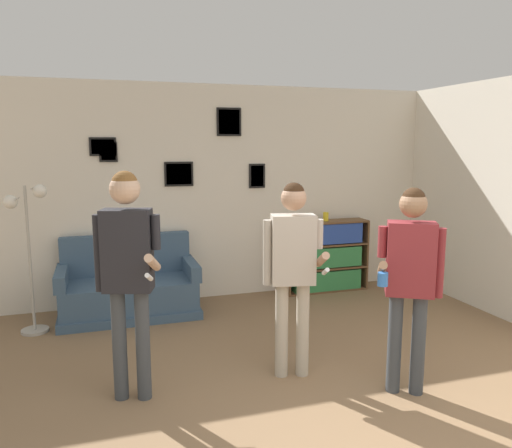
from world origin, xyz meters
TOP-DOWN VIEW (x-y plane):
  - wall_back at (-0.00, 4.02)m, footprint 7.85×0.08m
  - couch at (-1.31, 3.61)m, footprint 1.56×0.80m
  - bookshelf at (1.28, 3.80)m, footprint 1.15×0.30m
  - floor_lamp at (-2.30, 3.34)m, footprint 0.42×0.28m
  - person_player_foreground_left at (-1.41, 1.59)m, footprint 0.48×0.56m
  - person_player_foreground_center at (-0.08, 1.59)m, footprint 0.49×0.52m
  - person_watcher_holding_cup at (0.67, 1.03)m, footprint 0.58×0.35m
  - drinking_cup at (1.28, 3.80)m, footprint 0.07×0.07m

SIDE VIEW (x-z plane):
  - couch at x=-1.31m, z-range -0.15..0.75m
  - bookshelf at x=1.28m, z-range 0.00..0.95m
  - floor_lamp at x=-2.30m, z-range 0.21..1.77m
  - person_watcher_holding_cup at x=0.67m, z-range 0.19..1.83m
  - drinking_cup at x=1.28m, z-range 0.95..1.07m
  - person_player_foreground_center at x=-0.08m, z-range 0.19..1.85m
  - person_player_foreground_left at x=-1.41m, z-range 0.22..1.99m
  - wall_back at x=0.00m, z-range 0.00..2.70m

